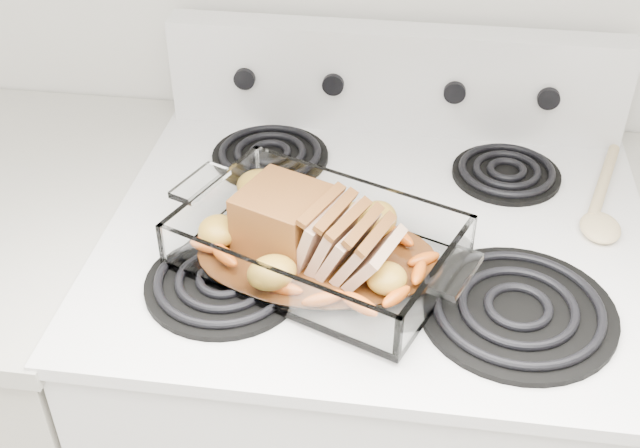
# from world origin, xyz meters

# --- Properties ---
(electric_range) EXTENTS (0.78, 0.70, 1.12)m
(electric_range) POSITION_xyz_m (0.00, 1.66, 0.48)
(electric_range) COLOR white
(electric_range) RESTS_ON ground
(counter_left) EXTENTS (0.58, 0.68, 0.93)m
(counter_left) POSITION_xyz_m (-0.67, 1.66, 0.47)
(counter_left) COLOR beige
(counter_left) RESTS_ON ground
(baking_dish) EXTENTS (0.35, 0.23, 0.07)m
(baking_dish) POSITION_xyz_m (-0.07, 1.55, 0.96)
(baking_dish) COLOR white
(baking_dish) RESTS_ON electric_range
(pork_roast) EXTENTS (0.22, 0.11, 0.09)m
(pork_roast) POSITION_xyz_m (-0.09, 1.55, 0.99)
(pork_roast) COLOR brown
(pork_roast) RESTS_ON baking_dish
(roast_vegetables) EXTENTS (0.34, 0.19, 0.04)m
(roast_vegetables) POSITION_xyz_m (-0.08, 1.59, 0.97)
(roast_vegetables) COLOR #D35510
(roast_vegetables) RESTS_ON baking_dish
(wooden_spoon) EXTENTS (0.09, 0.26, 0.02)m
(wooden_spoon) POSITION_xyz_m (0.33, 1.74, 0.95)
(wooden_spoon) COLOR tan
(wooden_spoon) RESTS_ON electric_range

